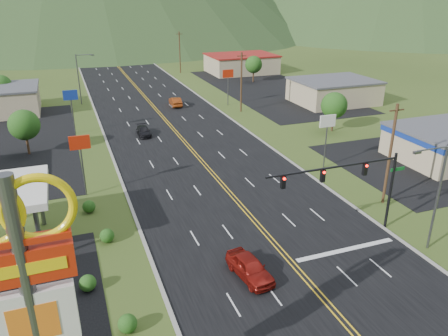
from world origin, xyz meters
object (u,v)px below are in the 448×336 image
object	(u,v)px
car_red_far	(175,102)
car_red_near	(250,268)
streetlight_west	(80,76)
car_dark_mid	(144,131)
pylon_sign	(28,291)
traffic_signal	(354,178)
streetlight_east	(436,191)

from	to	relation	value
car_red_far	car_red_near	bearing A→B (deg)	85.22
streetlight_west	car_dark_mid	bearing A→B (deg)	-72.87
pylon_sign	car_red_near	size ratio (longest dim) A/B	2.99
pylon_sign	car_red_near	bearing A→B (deg)	35.48
traffic_signal	streetlight_east	size ratio (longest dim) A/B	1.46
streetlight_east	car_red_near	world-z (taller)	streetlight_east
car_red_near	car_dark_mid	size ratio (longest dim) A/B	1.10
streetlight_east	car_dark_mid	bearing A→B (deg)	113.01
traffic_signal	car_dark_mid	size ratio (longest dim) A/B	3.08
pylon_sign	car_red_far	bearing A→B (deg)	71.01
pylon_sign	traffic_signal	size ratio (longest dim) A/B	1.07
pylon_sign	car_dark_mid	world-z (taller)	pylon_sign
streetlight_west	car_red_far	xyz separation A→B (m)	(15.53, -7.44, -4.39)
traffic_signal	car_red_far	size ratio (longest dim) A/B	2.75
pylon_sign	streetlight_west	xyz separation A→B (m)	(5.32, 68.00, -4.12)
pylon_sign	streetlight_west	bearing A→B (deg)	85.53
streetlight_east	car_dark_mid	world-z (taller)	streetlight_east
car_dark_mid	car_red_far	xyz separation A→B (m)	(8.60, 15.05, 0.17)
pylon_sign	car_dark_mid	bearing A→B (deg)	74.93
streetlight_west	car_red_near	size ratio (longest dim) A/B	1.92
car_dark_mid	streetlight_east	bearing A→B (deg)	-65.50
streetlight_east	car_dark_mid	size ratio (longest dim) A/B	2.12
car_dark_mid	streetlight_west	bearing A→B (deg)	108.62
car_dark_mid	car_red_far	world-z (taller)	car_red_far
pylon_sign	traffic_signal	bearing A→B (deg)	27.06
streetlight_west	car_red_far	world-z (taller)	streetlight_west
car_red_near	car_red_far	xyz separation A→B (m)	(7.60, 51.12, -0.01)
pylon_sign	streetlight_east	world-z (taller)	pylon_sign
car_red_near	car_red_far	bearing A→B (deg)	72.81
streetlight_east	car_red_near	bearing A→B (deg)	174.47
streetlight_east	car_dark_mid	distance (m)	41.01
pylon_sign	traffic_signal	distance (m)	26.67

